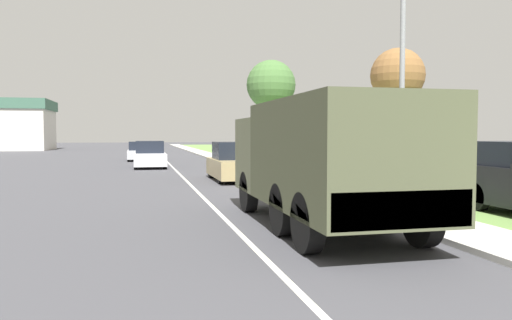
% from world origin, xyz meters
% --- Properties ---
extents(ground_plane, '(180.00, 180.00, 0.00)m').
position_xyz_m(ground_plane, '(0.00, 40.00, 0.00)').
color(ground_plane, '#424247').
extents(lane_centre_stripe, '(0.12, 120.00, 0.00)m').
position_xyz_m(lane_centre_stripe, '(0.00, 40.00, 0.00)').
color(lane_centre_stripe, silver).
rests_on(lane_centre_stripe, ground).
extents(sidewalk_right, '(1.80, 120.00, 0.12)m').
position_xyz_m(sidewalk_right, '(4.50, 40.00, 0.06)').
color(sidewalk_right, beige).
rests_on(sidewalk_right, ground).
extents(grass_strip_right, '(7.00, 120.00, 0.02)m').
position_xyz_m(grass_strip_right, '(8.90, 40.00, 0.01)').
color(grass_strip_right, '#6B9347').
rests_on(grass_strip_right, ground).
extents(military_truck, '(2.54, 7.27, 2.80)m').
position_xyz_m(military_truck, '(1.94, 12.52, 1.59)').
color(military_truck, '#606647').
rests_on(military_truck, ground).
extents(car_nearest_ahead, '(1.92, 4.61, 1.74)m').
position_xyz_m(car_nearest_ahead, '(2.13, 24.23, 0.78)').
color(car_nearest_ahead, tan).
rests_on(car_nearest_ahead, ground).
extents(car_second_ahead, '(1.92, 4.89, 1.67)m').
position_xyz_m(car_second_ahead, '(-1.41, 34.10, 0.75)').
color(car_second_ahead, silver).
rests_on(car_second_ahead, ground).
extents(car_third_ahead, '(1.73, 4.58, 1.50)m').
position_xyz_m(car_third_ahead, '(-2.08, 42.73, 0.68)').
color(car_third_ahead, '#B7BABF').
rests_on(car_third_ahead, ground).
extents(lamp_post, '(1.69, 0.24, 8.20)m').
position_xyz_m(lamp_post, '(4.57, 14.11, 4.91)').
color(lamp_post, gray).
rests_on(lamp_post, sidewalk_right).
extents(tree_mid_right, '(2.50, 2.50, 6.06)m').
position_xyz_m(tree_mid_right, '(9.67, 23.24, 4.76)').
color(tree_mid_right, brown).
rests_on(tree_mid_right, grass_strip_right).
extents(tree_far_right, '(3.60, 3.60, 7.49)m').
position_xyz_m(tree_far_right, '(7.41, 37.58, 5.68)').
color(tree_far_right, brown).
rests_on(tree_far_right, grass_strip_right).
extents(utility_box, '(0.55, 0.45, 0.70)m').
position_xyz_m(utility_box, '(6.20, 15.05, 0.37)').
color(utility_box, '#3D7042').
rests_on(utility_box, grass_strip_right).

